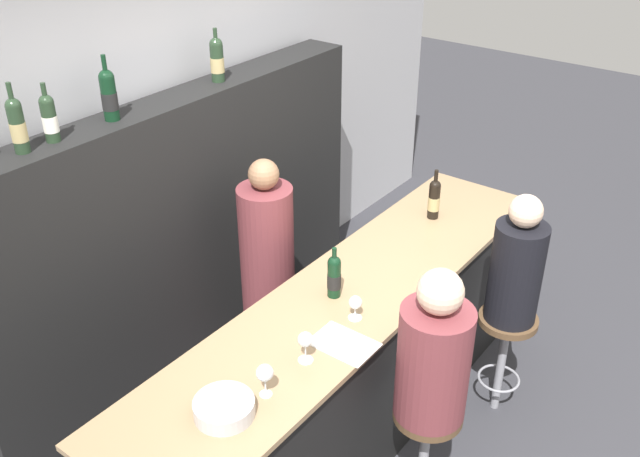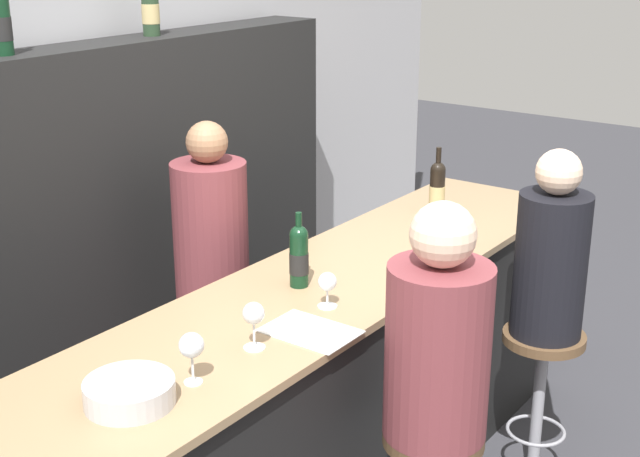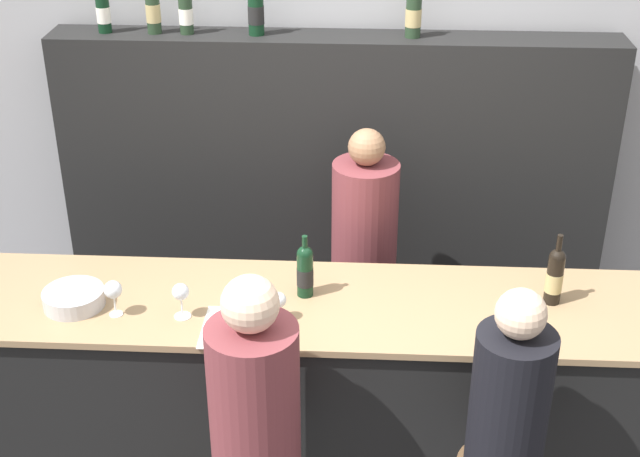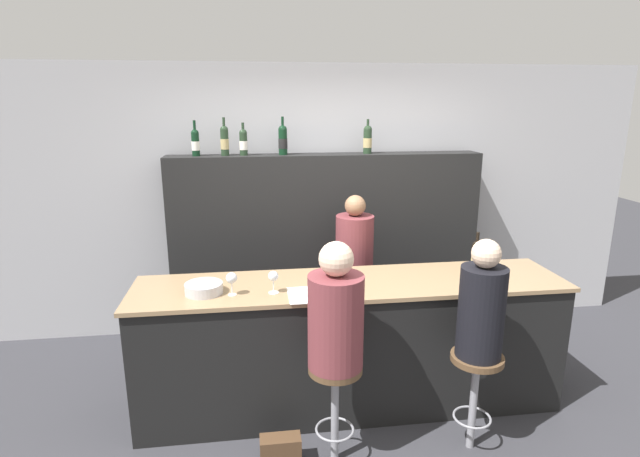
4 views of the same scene
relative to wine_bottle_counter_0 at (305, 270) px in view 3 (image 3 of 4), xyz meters
The scene contains 18 objects.
wall_back 1.43m from the wine_bottle_counter_0, 86.91° to the left, with size 6.40×0.05×2.60m.
bar_counter 0.62m from the wine_bottle_counter_0, 39.55° to the right, with size 3.12×0.69×0.99m.
back_bar_cabinet 1.21m from the wine_bottle_counter_0, 86.33° to the left, with size 2.92×0.28×1.78m.
wine_bottle_counter_0 is the anchor object (origin of this frame).
wine_bottle_counter_1 1.04m from the wine_bottle_counter_0, ahead, with size 0.07×0.07×0.32m.
wine_bottle_backbar_0 1.80m from the wine_bottle_counter_0, 132.70° to the left, with size 0.07×0.07×0.31m.
wine_bottle_backbar_1 1.66m from the wine_bottle_counter_0, 125.31° to the left, with size 0.07×0.07×0.34m.
wine_bottle_backbar_2 1.58m from the wine_bottle_counter_0, 119.64° to the left, with size 0.07×0.07×0.29m.
wine_bottle_backbar_3 1.47m from the wine_bottle_counter_0, 105.16° to the left, with size 0.08×0.08×0.34m.
wine_bottle_backbar_4 1.51m from the wine_bottle_counter_0, 68.74° to the left, with size 0.08×0.08×0.31m.
wine_glass_0 0.79m from the wine_bottle_counter_0, 165.68° to the right, with size 0.08×0.08×0.16m.
wine_glass_1 0.53m from the wine_bottle_counter_0, 158.24° to the right, with size 0.07×0.07×0.16m.
wine_glass_2 0.22m from the wine_bottle_counter_0, 115.77° to the right, with size 0.07×0.07×0.13m.
metal_bowl 0.97m from the wine_bottle_counter_0, behind, with size 0.26×0.26×0.07m.
tasting_menu 0.41m from the wine_bottle_counter_0, 137.47° to the right, with size 0.21×0.30×0.00m.
guest_seated_left 0.68m from the wine_bottle_counter_0, 102.10° to the right, with size 0.34×0.34×0.79m.
guest_seated_right 1.03m from the wine_bottle_counter_0, 40.21° to the right, with size 0.29×0.29×0.77m.
bartender 0.83m from the wine_bottle_counter_0, 69.73° to the left, with size 0.33×0.33×1.48m.
Camera 3 is at (0.16, -2.83, 3.04)m, focal length 50.00 mm.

